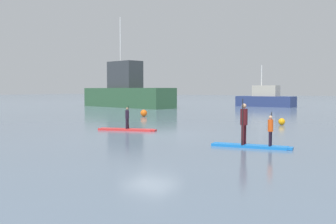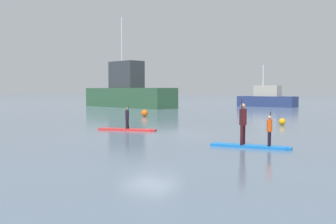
{
  "view_description": "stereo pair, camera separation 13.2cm",
  "coord_description": "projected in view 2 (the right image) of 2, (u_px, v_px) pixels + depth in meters",
  "views": [
    {
      "loc": [
        10.47,
        -16.29,
        2.18
      ],
      "look_at": [
        -0.37,
        2.3,
        0.95
      ],
      "focal_mm": 43.19,
      "sensor_mm": 36.0,
      "label": 1
    },
    {
      "loc": [
        10.59,
        -16.22,
        2.18
      ],
      "look_at": [
        -0.37,
        2.3,
        0.95
      ],
      "focal_mm": 43.19,
      "sensor_mm": 36.0,
      "label": 2
    }
  ],
  "objects": [
    {
      "name": "ground_plane",
      "position": [
        150.0,
        134.0,
        19.45
      ],
      "size": [
        240.0,
        240.0,
        0.0
      ],
      "primitive_type": "plane",
      "color": "slate"
    },
    {
      "name": "paddleboard_near",
      "position": [
        127.0,
        130.0,
        21.19
      ],
      "size": [
        3.14,
        1.31,
        0.1
      ],
      "color": "red",
      "rests_on": "ground"
    },
    {
      "name": "paddler_child_solo",
      "position": [
        127.0,
        117.0,
        21.17
      ],
      "size": [
        0.24,
        0.39,
        1.19
      ],
      "color": "black",
      "rests_on": "paddleboard_near"
    },
    {
      "name": "paddleboard_far",
      "position": [
        250.0,
        146.0,
        15.02
      ],
      "size": [
        3.01,
        0.8,
        0.1
      ],
      "color": "blue",
      "rests_on": "ground"
    },
    {
      "name": "paddler_adult",
      "position": [
        243.0,
        121.0,
        15.08
      ],
      "size": [
        0.3,
        0.49,
        1.71
      ],
      "color": "#4C1419",
      "rests_on": "paddleboard_far"
    },
    {
      "name": "paddler_child_front",
      "position": [
        270.0,
        129.0,
        14.7
      ],
      "size": [
        0.21,
        0.39,
        1.23
      ],
      "color": "black",
      "rests_on": "paddleboard_far"
    },
    {
      "name": "fishing_boat_white_large",
      "position": [
        128.0,
        92.0,
        48.46
      ],
      "size": [
        13.79,
        6.46,
        10.84
      ],
      "color": "#2D5638",
      "rests_on": "ground"
    },
    {
      "name": "fishing_boat_green_midground",
      "position": [
        267.0,
        99.0,
        49.74
      ],
      "size": [
        7.36,
        3.07,
        5.14
      ],
      "color": "navy",
      "rests_on": "ground"
    },
    {
      "name": "mooring_buoy_near",
      "position": [
        145.0,
        113.0,
        32.09
      ],
      "size": [
        0.54,
        0.54,
        0.54
      ],
      "primitive_type": "sphere",
      "color": "orange",
      "rests_on": "ground"
    },
    {
      "name": "mooring_buoy_mid",
      "position": [
        282.0,
        122.0,
        24.43
      ],
      "size": [
        0.41,
        0.41,
        0.41
      ],
      "primitive_type": "sphere",
      "color": "orange",
      "rests_on": "ground"
    }
  ]
}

